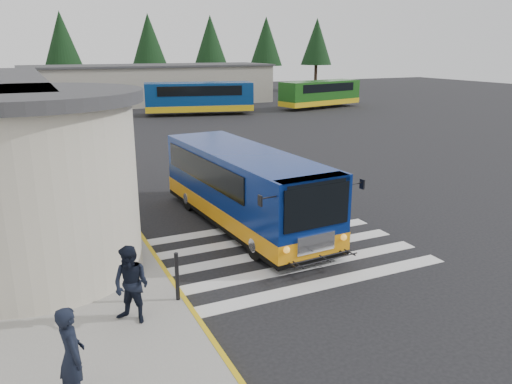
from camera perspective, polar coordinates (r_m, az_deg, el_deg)
name	(u,v)px	position (r m, az deg, el deg)	size (l,w,h in m)	color
ground	(281,240)	(16.11, 2.90, -5.56)	(140.00, 140.00, 0.00)	black
curb_strip	(129,219)	(18.42, -14.32, -2.96)	(0.12, 34.00, 0.16)	gold
crosswalk	(279,252)	(15.24, 2.64, -6.84)	(8.00, 5.35, 0.01)	silver
depot_building	(150,84)	(56.85, -11.98, 11.94)	(26.40, 8.40, 4.20)	gray
tree_line	(135,41)	(64.60, -13.71, 16.46)	(58.40, 4.40, 10.00)	black
transit_bus	(244,190)	(17.12, -1.37, 0.20)	(3.43, 9.40, 2.61)	navy
pedestrian_a	(72,356)	(9.22, -20.31, -17.15)	(0.65, 0.43, 1.79)	black
pedestrian_b	(131,285)	(11.29, -14.07, -10.26)	(0.85, 0.66, 1.75)	black
bollard	(177,277)	(12.11, -9.01, -9.52)	(0.10, 0.10, 1.20)	black
far_bus_a	(199,97)	(46.76, -6.55, 10.76)	(10.09, 4.86, 2.51)	navy
far_bus_b	(320,93)	(52.28, 7.34, 11.18)	(9.44, 4.46, 2.35)	#194F15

